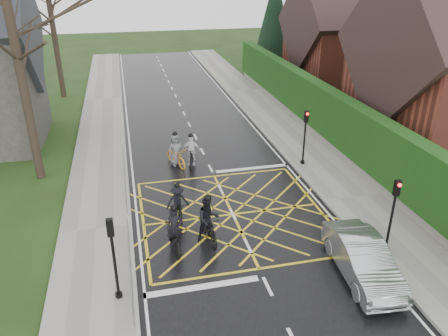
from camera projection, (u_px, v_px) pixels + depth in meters
name	position (u px, v px, depth m)	size (l,w,h in m)	color
ground	(233.00, 214.00, 19.79)	(120.00, 120.00, 0.00)	black
road	(233.00, 214.00, 19.79)	(9.00, 80.00, 0.01)	black
sidewalk_right	(353.00, 198.00, 21.00)	(3.00, 80.00, 0.15)	gray
sidewalk_left	(96.00, 230.00, 18.52)	(3.00, 80.00, 0.15)	gray
stone_wall	(332.00, 144.00, 26.52)	(0.50, 38.00, 0.70)	slate
hedge	(335.00, 117.00, 25.78)	(0.90, 38.00, 2.80)	#16350E
house_far	(350.00, 41.00, 36.83)	(9.80, 8.80, 10.30)	brown
conifer	(274.00, 23.00, 42.78)	(4.60, 4.60, 10.00)	black
tree_near	(10.00, 22.00, 19.84)	(9.24, 9.24, 11.44)	black
tree_far	(50.00, 7.00, 34.18)	(8.40, 8.40, 10.40)	black
railing_south	(130.00, 261.00, 15.42)	(0.05, 5.04, 1.03)	slate
railing_north	(124.00, 172.00, 22.02)	(0.05, 6.04, 1.03)	slate
traffic_light_ne	(305.00, 138.00, 23.83)	(0.24, 0.31, 3.21)	black
traffic_light_se	(392.00, 217.00, 16.43)	(0.24, 0.31, 3.21)	black
traffic_light_sw	(114.00, 260.00, 14.07)	(0.24, 0.31, 3.21)	black
cyclist_rear	(175.00, 235.00, 17.20)	(0.78, 2.02, 1.94)	black
cyclist_back	(208.00, 223.00, 17.66)	(1.00, 2.13, 2.08)	black
cyclist_mid	(178.00, 206.00, 19.26)	(1.05, 1.81, 1.73)	black
cyclist_front	(191.00, 153.00, 24.36)	(1.08, 1.95, 1.88)	black
cyclist_lead	(176.00, 154.00, 24.34)	(1.38, 2.16, 1.98)	orange
car	(362.00, 259.00, 15.65)	(1.53, 4.39, 1.45)	#ADB0B4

